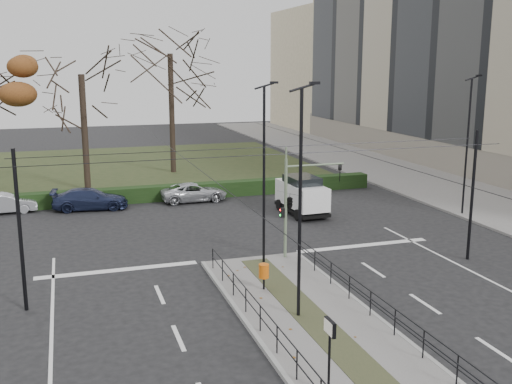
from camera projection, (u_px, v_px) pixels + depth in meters
ground at (290, 299)px, 23.03m from camera, size 140.00×140.00×0.00m
median_island at (315, 324)px, 20.69m from camera, size 4.40×15.00×0.14m
sidewalk_east at (399, 174)px, 48.89m from camera, size 8.00×90.00×0.14m
park at (90, 170)px, 51.02m from camera, size 38.00×26.00×0.10m
hedge at (99, 197)px, 38.45m from camera, size 38.00×1.00×1.00m
apartment_block at (495, 46)px, 51.54m from camera, size 13.09×52.10×21.64m
median_railing at (317, 300)px, 20.41m from camera, size 4.14×13.24×0.92m
catenary at (276, 204)px, 23.83m from camera, size 20.00×34.00×6.00m
traffic_light at (291, 200)px, 27.16m from camera, size 3.14×1.76×4.59m
litter_bin at (264, 271)px, 23.52m from camera, size 0.40×0.40×1.03m
info_panel at (330, 336)px, 15.84m from camera, size 0.12×0.55×2.13m
streetlamp_median_near at (301, 201)px, 20.33m from camera, size 0.68×0.14×8.17m
streetlamp_median_far at (264, 173)px, 26.06m from camera, size 0.67×0.14×8.01m
streetlamp_sidewalk at (467, 144)px, 34.90m from camera, size 0.68×0.14×8.13m
parked_car_second at (5, 203)px, 36.20m from camera, size 3.76×1.51×1.22m
parked_car_third at (90, 199)px, 37.14m from camera, size 4.75×2.36×1.33m
parked_car_fourth at (194, 192)px, 39.41m from camera, size 4.37×2.08×1.20m
white_van at (302, 194)px, 35.93m from camera, size 2.13×4.35×2.31m
bare_tree_center at (170, 62)px, 47.88m from camera, size 8.48×8.48×12.74m
bare_tree_near at (82, 83)px, 41.14m from camera, size 6.12×6.12×10.75m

